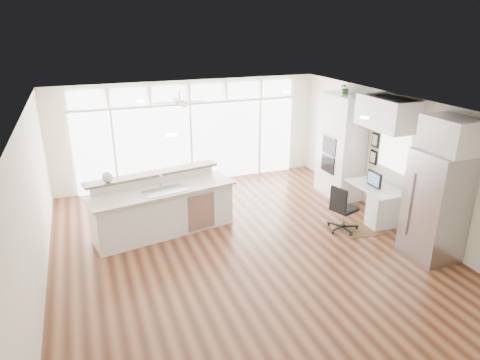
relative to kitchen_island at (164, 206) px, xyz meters
name	(u,v)px	position (x,y,z in m)	size (l,w,h in m)	color
floor	(246,251)	(1.28, -1.29, -0.59)	(7.00, 8.00, 0.02)	#452415
ceiling	(247,110)	(1.28, -1.29, 2.12)	(7.00, 8.00, 0.02)	silver
wall_back	(190,133)	(1.28, 2.71, 0.77)	(7.00, 0.04, 2.70)	silver
wall_front	(397,324)	(1.28, -5.29, 0.77)	(7.00, 0.04, 2.70)	silver
wall_left	(32,214)	(-2.22, -1.29, 0.77)	(0.04, 8.00, 2.70)	silver
wall_right	(404,163)	(4.78, -1.29, 0.77)	(0.04, 8.00, 2.70)	silver
glass_wall	(191,144)	(1.28, 2.65, 0.47)	(5.80, 0.06, 2.08)	white
transom_row	(189,93)	(1.28, 2.65, 1.80)	(5.90, 0.06, 0.40)	white
desk_window	(394,150)	(4.74, -0.99, 0.97)	(0.04, 0.85, 0.85)	white
ceiling_fan	(180,98)	(0.78, 1.51, 1.90)	(1.16, 1.16, 0.32)	silver
recessed_lights	(242,109)	(1.28, -1.09, 2.10)	(3.40, 3.00, 0.02)	#F2E4CD
oven_cabinet	(341,146)	(4.45, 0.51, 0.67)	(0.64, 1.20, 2.50)	white
desk_nook	(375,203)	(4.41, -0.99, -0.20)	(0.72, 1.30, 0.76)	white
upper_cabinets	(387,113)	(4.45, -0.99, 1.77)	(0.64, 1.30, 0.64)	white
refrigerator	(436,206)	(4.39, -2.64, 0.42)	(0.76, 0.90, 2.00)	#A2A1A6
fridge_cabinet	(451,135)	(4.45, -2.64, 1.72)	(0.64, 0.90, 0.60)	white
framed_photos	(374,149)	(4.74, -0.37, 0.82)	(0.06, 0.22, 0.80)	black
kitchen_island	(164,206)	(0.00, 0.00, 0.00)	(2.93, 1.10, 1.16)	white
rug	(362,229)	(3.86, -1.35, -0.58)	(0.89, 0.64, 0.01)	#362311
office_chair	(344,208)	(3.48, -1.20, -0.10)	(0.51, 0.47, 0.97)	black
fishbowl	(107,177)	(-1.01, 0.22, 0.69)	(0.21, 0.21, 0.21)	silver
monitor	(374,179)	(4.33, -0.99, 0.36)	(0.07, 0.44, 0.37)	black
keyboard	(367,188)	(4.16, -0.99, 0.18)	(0.11, 0.29, 0.01)	silver
potted_plant	(346,89)	(4.45, 0.51, 2.03)	(0.25, 0.28, 0.22)	#284E21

